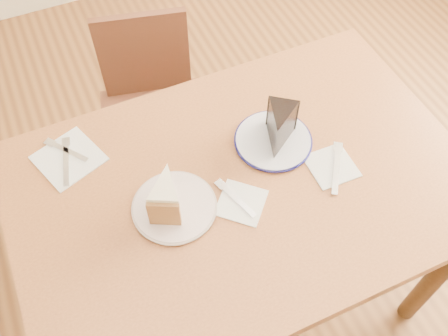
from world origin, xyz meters
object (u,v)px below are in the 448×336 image
table (242,201)px  plate_cream (174,207)px  carrot_cake (167,194)px  chocolate_cake (279,130)px  plate_navy (273,141)px  chair_far (153,111)px

table → plate_cream: plate_cream is taller
carrot_cake → chocolate_cake: size_ratio=0.91×
plate_cream → plate_navy: size_ratio=1.00×
plate_cream → plate_navy: 0.34m
table → plate_navy: plate_navy is taller
table → chocolate_cake: chocolate_cake is taller
carrot_cake → chair_far: bearing=104.7°
plate_cream → carrot_cake: bearing=128.1°
table → plate_cream: (-0.19, -0.00, 0.10)m
plate_navy → table: bearing=-147.3°
table → carrot_cake: size_ratio=11.45×
plate_cream → carrot_cake: (-0.01, 0.01, 0.05)m
table → chocolate_cake: size_ratio=10.45×
plate_navy → chocolate_cake: bearing=-70.1°
plate_cream → chocolate_cake: (0.33, 0.07, 0.06)m
plate_cream → chocolate_cake: chocolate_cake is taller
chair_far → carrot_cake: 0.72m
chair_far → carrot_cake: bearing=90.7°
plate_cream → carrot_cake: carrot_cake is taller
plate_navy → plate_cream: bearing=-165.2°
table → plate_cream: 0.22m
plate_navy → chocolate_cake: 0.06m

